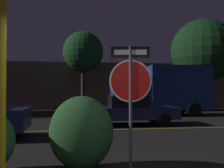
{
  "coord_description": "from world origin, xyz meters",
  "views": [
    {
      "loc": [
        -0.59,
        -3.13,
        1.62
      ],
      "look_at": [
        0.47,
        4.67,
        1.8
      ],
      "focal_mm": 40.0,
      "sensor_mm": 36.0,
      "label": 1
    }
  ],
  "objects_px": {
    "hedge_bush_2": "(82,133)",
    "tree_2": "(83,52)",
    "stop_sign": "(130,83)",
    "delivery_truck": "(159,89)",
    "tree_0": "(203,51)",
    "passing_car_2": "(130,110)"
  },
  "relations": [
    {
      "from": "hedge_bush_2",
      "to": "tree_2",
      "type": "relative_size",
      "value": 0.24
    },
    {
      "from": "stop_sign",
      "to": "delivery_truck",
      "type": "relative_size",
      "value": 0.4
    },
    {
      "from": "stop_sign",
      "to": "tree_0",
      "type": "distance_m",
      "value": 17.05
    },
    {
      "from": "stop_sign",
      "to": "tree_0",
      "type": "bearing_deg",
      "value": 67.11
    },
    {
      "from": "passing_car_2",
      "to": "delivery_truck",
      "type": "xyz_separation_m",
      "value": [
        2.74,
        3.97,
        0.98
      ]
    },
    {
      "from": "passing_car_2",
      "to": "tree_0",
      "type": "relative_size",
      "value": 0.59
    },
    {
      "from": "stop_sign",
      "to": "hedge_bush_2",
      "type": "xyz_separation_m",
      "value": [
        -0.95,
        0.31,
        -1.0
      ]
    },
    {
      "from": "delivery_truck",
      "to": "tree_2",
      "type": "distance_m",
      "value": 6.91
    },
    {
      "from": "hedge_bush_2",
      "to": "tree_2",
      "type": "height_order",
      "value": "tree_2"
    },
    {
      "from": "passing_car_2",
      "to": "tree_2",
      "type": "xyz_separation_m",
      "value": [
        -1.99,
        8.09,
        3.87
      ]
    },
    {
      "from": "passing_car_2",
      "to": "tree_0",
      "type": "xyz_separation_m",
      "value": [
        7.68,
        7.65,
        4.11
      ]
    },
    {
      "from": "stop_sign",
      "to": "tree_0",
      "type": "relative_size",
      "value": 0.34
    },
    {
      "from": "passing_car_2",
      "to": "tree_2",
      "type": "height_order",
      "value": "tree_2"
    },
    {
      "from": "stop_sign",
      "to": "delivery_truck",
      "type": "xyz_separation_m",
      "value": [
        4.09,
        10.47,
        -0.1
      ]
    },
    {
      "from": "delivery_truck",
      "to": "tree_2",
      "type": "xyz_separation_m",
      "value": [
        -4.73,
        4.12,
        2.9
      ]
    },
    {
      "from": "tree_0",
      "to": "tree_2",
      "type": "height_order",
      "value": "tree_0"
    },
    {
      "from": "tree_2",
      "to": "passing_car_2",
      "type": "bearing_deg",
      "value": -76.2
    },
    {
      "from": "tree_0",
      "to": "passing_car_2",
      "type": "bearing_deg",
      "value": -135.1
    },
    {
      "from": "hedge_bush_2",
      "to": "tree_0",
      "type": "bearing_deg",
      "value": 54.19
    },
    {
      "from": "delivery_truck",
      "to": "tree_0",
      "type": "relative_size",
      "value": 0.84
    },
    {
      "from": "hedge_bush_2",
      "to": "tree_0",
      "type": "height_order",
      "value": "tree_0"
    },
    {
      "from": "hedge_bush_2",
      "to": "delivery_truck",
      "type": "height_order",
      "value": "delivery_truck"
    }
  ]
}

